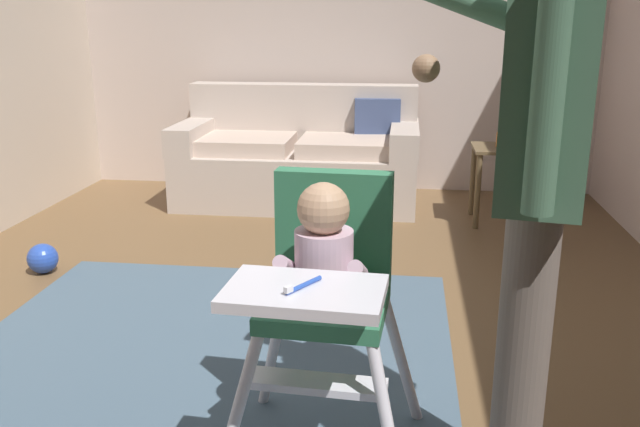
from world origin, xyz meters
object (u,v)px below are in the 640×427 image
side_table (502,168)px  sippy_cup (501,140)px  toy_ball (43,258)px  couch (300,158)px  high_chair (325,274)px  adult_standing (536,175)px

side_table → sippy_cup: 0.19m
toy_ball → side_table: 2.93m
side_table → couch: bearing=165.2°
high_chair → side_table: size_ratio=1.76×
sippy_cup → high_chair: bearing=-107.5°
couch → adult_standing: adult_standing is taller
adult_standing → toy_ball: bearing=-23.7°
side_table → sippy_cup: sippy_cup is taller
high_chair → side_table: 2.88m
toy_ball → sippy_cup: (2.59, 1.31, 0.49)m
adult_standing → high_chair: bearing=-0.4°
toy_ball → side_table: side_table is taller
toy_ball → sippy_cup: bearing=26.8°
high_chair → toy_ball: size_ratio=5.55×
couch → toy_ball: 2.07m
couch → toy_ball: bearing=-34.6°
adult_standing → sippy_cup: (0.31, 2.84, -0.39)m
couch → toy_ball: size_ratio=10.80×
toy_ball → high_chair: bearing=-39.6°
high_chair → side_table: bearing=165.7°
couch → adult_standing: 3.46m
sippy_cup → side_table: bearing=0.0°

